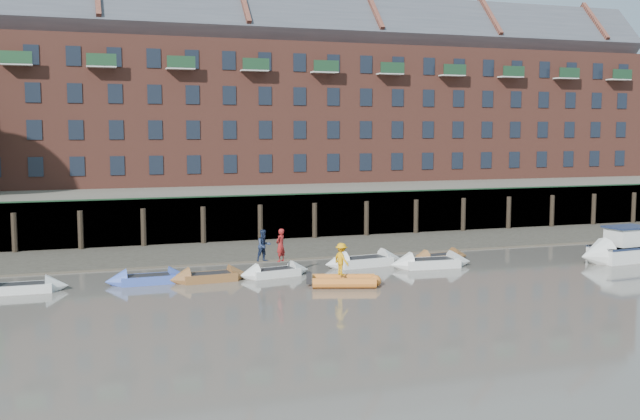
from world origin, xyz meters
name	(u,v)px	position (x,y,z in m)	size (l,w,h in m)	color
ground	(425,310)	(0.00, 0.00, 0.00)	(220.00, 220.00, 0.00)	#605A52
foreshore	(303,248)	(0.00, 18.00, 0.00)	(110.00, 8.00, 0.50)	#3D382F
mud_band	(320,257)	(0.00, 14.60, 0.00)	(110.00, 1.60, 0.10)	#4C4336
river_wall	(285,217)	(0.00, 22.38, 1.59)	(110.00, 1.23, 3.30)	#2D2A26
bank_terrace	(244,200)	(0.00, 36.00, 1.60)	(110.00, 28.00, 3.20)	#5E594D
apartment_terrace	(240,73)	(0.00, 36.99, 12.82)	(80.60, 15.56, 20.98)	brown
rowboat_0	(22,288)	(-16.88, 9.45, 0.22)	(4.28, 1.30, 1.24)	silver
rowboat_1	(148,279)	(-10.89, 9.67, 0.22)	(4.33, 1.34, 1.25)	#3B57BB
rowboat_2	(209,277)	(-7.81, 9.24, 0.22)	(4.34, 1.50, 1.24)	brown
rowboat_3	(275,272)	(-4.27, 9.42, 0.21)	(4.25, 1.91, 1.19)	silver
rowboat_4	(364,261)	(1.44, 10.80, 0.25)	(5.10, 2.01, 1.44)	silver
rowboat_5	(431,263)	(4.89, 9.15, 0.25)	(4.98, 1.75, 1.42)	silver
rowboat_6	(440,258)	(6.33, 10.85, 0.20)	(4.08, 1.64, 1.15)	brown
rib_tender	(347,281)	(-1.46, 5.85, 0.26)	(3.57, 2.51, 0.60)	orange
motor_launch	(618,250)	(16.36, 7.34, 0.68)	(6.63, 2.71, 2.66)	silver
person_rower_a	(281,245)	(-3.95, 9.34, 1.69)	(0.65, 0.42, 1.77)	maroon
person_rower_b	(264,246)	(-4.79, 9.65, 1.66)	(0.84, 0.65, 1.72)	#19233F
person_rib_crew	(341,259)	(-1.71, 5.97, 1.38)	(1.05, 0.60, 1.62)	orange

